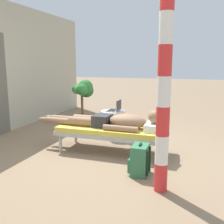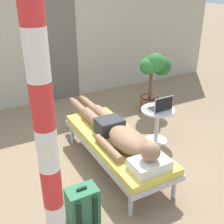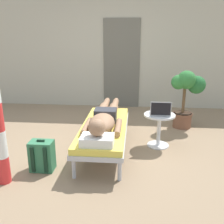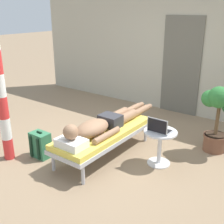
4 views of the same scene
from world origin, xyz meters
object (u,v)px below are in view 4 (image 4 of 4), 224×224
Objects in this scene: backpack at (41,145)px; side_table at (160,142)px; potted_plant at (220,111)px; person_reclining at (103,124)px; porch_post at (0,86)px; laptop at (159,129)px; lounge_chair at (104,134)px.

side_table is at bearing 29.75° from backpack.
potted_plant is at bearing 40.09° from backpack.
person_reclining is 2.00× the size of potted_plant.
porch_post is at bearing -139.53° from potted_plant.
porch_post is (-1.92, -1.22, 0.79)m from side_table.
potted_plant is at bearing 40.47° from porch_post.
lounge_chair is at bearing -166.05° from laptop.
backpack is at bearing -150.25° from side_table.
potted_plant is at bearing 58.31° from side_table.
side_table is at bearing 90.00° from laptop.
lounge_chair is 1.66× the size of potted_plant.
backpack is at bearing -139.91° from potted_plant.
laptop reaches higher than lounge_chair.
side_table is at bearing -121.69° from potted_plant.
potted_plant reaches higher than side_table.
lounge_chair is 1.81m from potted_plant.
porch_post is (-1.09, -0.94, 0.63)m from person_reclining.
backpack is (-1.56, -0.89, -0.16)m from side_table.
lounge_chair is at bearing 40.90° from backpack.
lounge_chair is at bearing -162.76° from side_table.
lounge_chair is 1.66m from porch_post.
laptop is 0.13× the size of porch_post.
potted_plant reaches higher than laptop.
potted_plant is (1.37, 1.16, 0.17)m from person_reclining.
porch_post is at bearing -137.40° from backpack.
person_reclining is at bearing -139.76° from potted_plant.
person_reclining is 0.86m from laptop.
person_reclining is 1.80m from potted_plant.
person_reclining is at bearing 39.82° from backpack.
potted_plant is at bearing 59.74° from laptop.
laptop is at bearing 28.31° from backpack.
person_reclining is at bearing -161.27° from side_table.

